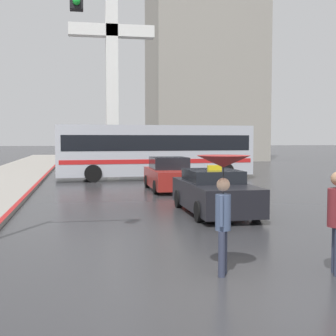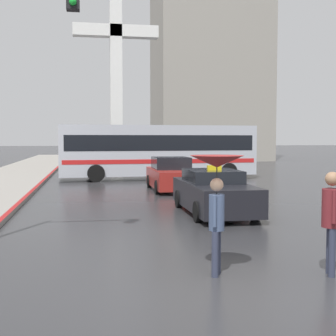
# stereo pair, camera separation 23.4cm
# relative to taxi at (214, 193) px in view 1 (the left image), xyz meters

# --- Properties ---
(ground_plane) EXTENTS (300.00, 300.00, 0.00)m
(ground_plane) POSITION_rel_taxi_xyz_m (-1.88, -7.87, -0.66)
(ground_plane) COLOR #2D2D30
(taxi) EXTENTS (1.91, 4.61, 1.54)m
(taxi) POSITION_rel_taxi_xyz_m (0.00, 0.00, 0.00)
(taxi) COLOR black
(taxi) RESTS_ON ground_plane
(sedan_red) EXTENTS (1.91, 4.39, 1.52)m
(sedan_red) POSITION_rel_taxi_xyz_m (-0.17, 6.78, 0.04)
(sedan_red) COLOR maroon
(sedan_red) RESTS_ON ground_plane
(city_bus) EXTENTS (11.50, 3.17, 3.14)m
(city_bus) POSITION_rel_taxi_xyz_m (0.09, 12.84, 1.08)
(city_bus) COLOR #B2B7C1
(city_bus) RESTS_ON ground_plane
(pedestrian_with_umbrella) EXTENTS (0.92, 0.92, 2.09)m
(pedestrian_with_umbrella) POSITION_rel_taxi_xyz_m (-1.74, -6.57, 0.98)
(pedestrian_with_umbrella) COLOR #2D3347
(pedestrian_with_umbrella) RESTS_ON ground_plane
(traffic_light) EXTENTS (2.74, 0.38, 6.21)m
(traffic_light) POSITION_rel_taxi_xyz_m (-5.74, -3.96, 3.57)
(traffic_light) COLOR black
(traffic_light) RESTS_ON ground_plane
(building_tower_near) EXTENTS (11.87, 10.00, 29.82)m
(building_tower_near) POSITION_rel_taxi_xyz_m (9.38, 36.75, 14.25)
(building_tower_near) COLOR gray
(building_tower_near) RESTS_ON ground_plane
(monument_cross) EXTENTS (6.42, 0.90, 14.58)m
(monument_cross) POSITION_rel_taxi_xyz_m (-1.79, 21.77, 7.61)
(monument_cross) COLOR white
(monument_cross) RESTS_ON ground_plane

